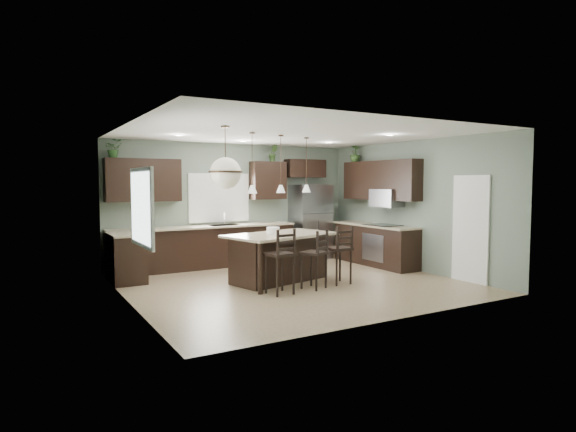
{
  "coord_description": "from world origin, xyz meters",
  "views": [
    {
      "loc": [
        -4.55,
        -7.69,
        1.9
      ],
      "look_at": [
        0.1,
        0.4,
        1.25
      ],
      "focal_mm": 30.0,
      "sensor_mm": 36.0,
      "label": 1
    }
  ],
  "objects_px": {
    "kitchen_island": "(281,258)",
    "bar_stool_left": "(280,261)",
    "refrigerator": "(310,222)",
    "bar_stool_right": "(338,255)",
    "bar_stool_center": "(314,259)",
    "plant_back_left": "(114,149)",
    "serving_dish": "(273,231)"
  },
  "relations": [
    {
      "from": "serving_dish",
      "to": "plant_back_left",
      "type": "bearing_deg",
      "value": 136.28
    },
    {
      "from": "serving_dish",
      "to": "bar_stool_center",
      "type": "distance_m",
      "value": 1.0
    },
    {
      "from": "plant_back_left",
      "to": "bar_stool_center",
      "type": "bearing_deg",
      "value": -47.74
    },
    {
      "from": "bar_stool_center",
      "to": "bar_stool_right",
      "type": "xyz_separation_m",
      "value": [
        0.63,
        0.12,
        0.02
      ]
    },
    {
      "from": "bar_stool_center",
      "to": "bar_stool_right",
      "type": "relative_size",
      "value": 0.97
    },
    {
      "from": "serving_dish",
      "to": "bar_stool_left",
      "type": "distance_m",
      "value": 1.01
    },
    {
      "from": "refrigerator",
      "to": "kitchen_island",
      "type": "distance_m",
      "value": 2.98
    },
    {
      "from": "refrigerator",
      "to": "bar_stool_left",
      "type": "xyz_separation_m",
      "value": [
        -2.55,
        -3.04,
        -0.36
      ]
    },
    {
      "from": "kitchen_island",
      "to": "bar_stool_left",
      "type": "xyz_separation_m",
      "value": [
        -0.52,
        -0.9,
        0.1
      ]
    },
    {
      "from": "kitchen_island",
      "to": "serving_dish",
      "type": "bearing_deg",
      "value": -180.0
    },
    {
      "from": "serving_dish",
      "to": "plant_back_left",
      "type": "xyz_separation_m",
      "value": [
        -2.42,
        2.31,
        1.59
      ]
    },
    {
      "from": "kitchen_island",
      "to": "bar_stool_center",
      "type": "bearing_deg",
      "value": -90.12
    },
    {
      "from": "kitchen_island",
      "to": "bar_stool_right",
      "type": "height_order",
      "value": "bar_stool_right"
    },
    {
      "from": "kitchen_island",
      "to": "serving_dish",
      "type": "distance_m",
      "value": 0.57
    },
    {
      "from": "bar_stool_left",
      "to": "bar_stool_center",
      "type": "height_order",
      "value": "bar_stool_left"
    },
    {
      "from": "bar_stool_right",
      "to": "refrigerator",
      "type": "bearing_deg",
      "value": 65.84
    },
    {
      "from": "bar_stool_center",
      "to": "bar_stool_right",
      "type": "distance_m",
      "value": 0.64
    },
    {
      "from": "kitchen_island",
      "to": "serving_dish",
      "type": "relative_size",
      "value": 8.64
    },
    {
      "from": "serving_dish",
      "to": "bar_stool_left",
      "type": "bearing_deg",
      "value": -111.05
    },
    {
      "from": "refrigerator",
      "to": "plant_back_left",
      "type": "relative_size",
      "value": 4.96
    },
    {
      "from": "serving_dish",
      "to": "bar_stool_center",
      "type": "relative_size",
      "value": 0.23
    },
    {
      "from": "serving_dish",
      "to": "bar_stool_right",
      "type": "bearing_deg",
      "value": -33.26
    },
    {
      "from": "refrigerator",
      "to": "bar_stool_right",
      "type": "bearing_deg",
      "value": -112.65
    },
    {
      "from": "refrigerator",
      "to": "bar_stool_center",
      "type": "bearing_deg",
      "value": -121.44
    },
    {
      "from": "kitchen_island",
      "to": "bar_stool_right",
      "type": "bearing_deg",
      "value": -54.9
    },
    {
      "from": "bar_stool_left",
      "to": "refrigerator",
      "type": "bearing_deg",
      "value": 44.16
    },
    {
      "from": "bar_stool_center",
      "to": "plant_back_left",
      "type": "relative_size",
      "value": 2.85
    },
    {
      "from": "kitchen_island",
      "to": "bar_stool_left",
      "type": "relative_size",
      "value": 1.84
    },
    {
      "from": "refrigerator",
      "to": "kitchen_island",
      "type": "height_order",
      "value": "refrigerator"
    },
    {
      "from": "kitchen_island",
      "to": "bar_stool_center",
      "type": "relative_size",
      "value": 1.95
    },
    {
      "from": "bar_stool_center",
      "to": "refrigerator",
      "type": "bearing_deg",
      "value": 34.45
    },
    {
      "from": "refrigerator",
      "to": "bar_stool_center",
      "type": "xyz_separation_m",
      "value": [
        -1.82,
        -2.97,
        -0.39
      ]
    }
  ]
}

